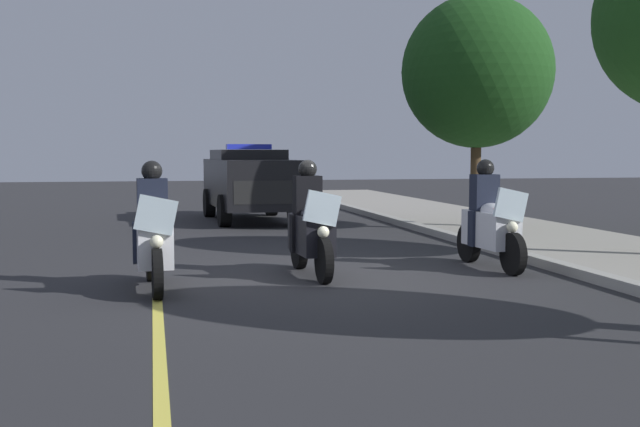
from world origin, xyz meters
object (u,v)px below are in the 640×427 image
at_px(police_suv, 250,181).
at_px(police_motorcycle_trailing, 490,224).
at_px(police_motorcycle_lead_left, 154,237).
at_px(police_motorcycle_lead_right, 311,229).
at_px(tree_far_back, 477,72).

bearing_deg(police_suv, police_motorcycle_trailing, 15.66).
relative_size(police_motorcycle_trailing, police_suv, 0.43).
xyz_separation_m(police_motorcycle_trailing, police_suv, (-9.44, -2.64, 0.37)).
bearing_deg(police_motorcycle_lead_left, police_motorcycle_trailing, 99.28).
relative_size(police_motorcycle_lead_right, tree_far_back, 0.40).
bearing_deg(police_suv, tree_far_back, 53.64).
bearing_deg(police_motorcycle_trailing, tree_far_back, 158.72).
height_order(police_motorcycle_trailing, tree_far_back, tree_far_back).
distance_m(police_motorcycle_trailing, tree_far_back, 6.93).
bearing_deg(police_suv, police_motorcycle_lead_left, -13.91).
bearing_deg(tree_far_back, police_motorcycle_lead_left, -48.20).
bearing_deg(tree_far_back, police_motorcycle_lead_right, -41.03).
distance_m(police_motorcycle_lead_left, police_suv, 10.60).
height_order(police_motorcycle_lead_right, police_suv, police_suv).
bearing_deg(tree_far_back, police_suv, -126.36).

